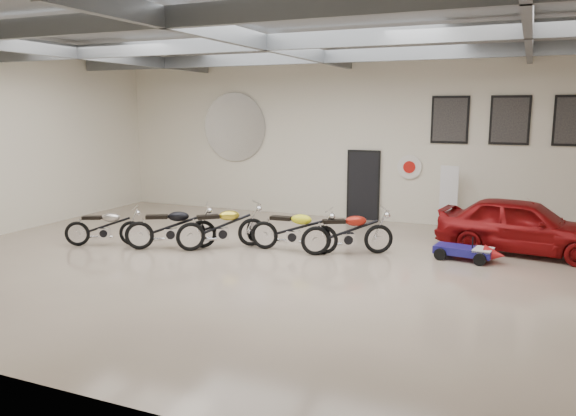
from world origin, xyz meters
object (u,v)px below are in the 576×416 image
at_px(motorcycle_silver, 104,226).
at_px(go_kart, 470,249).
at_px(banner_stand, 449,197).
at_px(motorcycle_red, 347,231).
at_px(motorcycle_black, 171,226).
at_px(motorcycle_gold, 222,226).
at_px(vintage_car, 523,225).
at_px(motorcycle_yellow, 294,229).

relative_size(motorcycle_silver, go_kart, 1.23).
xyz_separation_m(banner_stand, motorcycle_red, (-1.79, -3.85, -0.36)).
distance_m(motorcycle_black, go_kart, 7.10).
distance_m(motorcycle_black, motorcycle_red, 4.32).
distance_m(motorcycle_silver, motorcycle_gold, 3.00).
distance_m(motorcycle_red, vintage_car, 4.20).
distance_m(motorcycle_silver, motorcycle_black, 1.77).
xyz_separation_m(motorcycle_red, vintage_car, (3.79, 1.81, 0.10)).
height_order(motorcycle_gold, motorcycle_red, motorcycle_gold).
distance_m(motorcycle_gold, motorcycle_yellow, 1.80).
relative_size(banner_stand, motorcycle_yellow, 0.86).
bearing_deg(motorcycle_yellow, banner_stand, 48.45).
xyz_separation_m(motorcycle_silver, motorcycle_gold, (2.86, 0.91, 0.07)).
xyz_separation_m(motorcycle_black, motorcycle_yellow, (2.88, 0.95, -0.01)).
bearing_deg(motorcycle_gold, go_kart, -30.65).
bearing_deg(motorcycle_red, motorcycle_black, 166.05).
bearing_deg(motorcycle_black, motorcycle_red, -13.77).
bearing_deg(vintage_car, motorcycle_gold, 118.02).
relative_size(motorcycle_black, vintage_car, 0.55).
xyz_separation_m(motorcycle_black, motorcycle_gold, (1.13, 0.52, 0.01)).
distance_m(motorcycle_silver, vintage_car, 10.25).
bearing_deg(motorcycle_yellow, motorcycle_silver, -168.43).
bearing_deg(motorcycle_silver, banner_stand, 9.22).
bearing_deg(motorcycle_black, motorcycle_yellow, -11.58).
bearing_deg(banner_stand, go_kart, -74.03).
bearing_deg(motorcycle_black, vintage_car, -9.06).
bearing_deg(motorcycle_gold, banner_stand, 0.46).
relative_size(motorcycle_silver, motorcycle_black, 0.89).
relative_size(motorcycle_gold, vintage_car, 0.56).
distance_m(go_kart, vintage_car, 1.69).
distance_m(motorcycle_yellow, go_kart, 4.09).
height_order(motorcycle_silver, motorcycle_yellow, motorcycle_yellow).
height_order(banner_stand, go_kart, banner_stand).
relative_size(motorcycle_black, motorcycle_yellow, 1.01).
height_order(motorcycle_silver, motorcycle_gold, motorcycle_gold).
distance_m(motorcycle_black, vintage_car, 8.50).
xyz_separation_m(go_kart, vintage_car, (1.07, 1.26, 0.38)).
distance_m(motorcycle_red, go_kart, 2.79).
bearing_deg(motorcycle_yellow, motorcycle_red, 6.22).
distance_m(banner_stand, motorcycle_black, 7.80).
height_order(motorcycle_yellow, go_kart, motorcycle_yellow).
bearing_deg(motorcycle_black, motorcycle_silver, 163.08).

